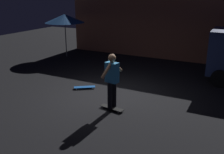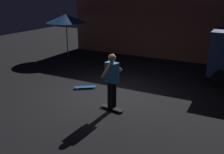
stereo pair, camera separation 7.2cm
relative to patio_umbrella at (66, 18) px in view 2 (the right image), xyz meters
The scene contains 6 objects.
ground_plane 6.64m from the patio_umbrella, 41.07° to the right, with size 28.00×28.00×0.00m, color black.
low_building 6.84m from the patio_umbrella, 33.82° to the left, with size 12.57×3.89×3.64m.
patio_umbrella is the anchor object (origin of this frame).
skateboard_ridden 7.62m from the patio_umbrella, 42.53° to the right, with size 0.80×0.32×0.07m.
skateboard_spare 5.68m from the patio_umbrella, 46.11° to the right, with size 0.75×0.62×0.07m.
skater 7.42m from the patio_umbrella, 42.53° to the right, with size 0.41×0.98×1.67m.
Camera 2 is at (4.03, -7.20, 3.43)m, focal length 41.59 mm.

